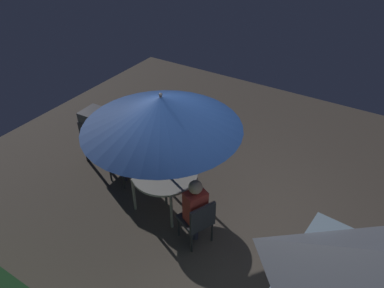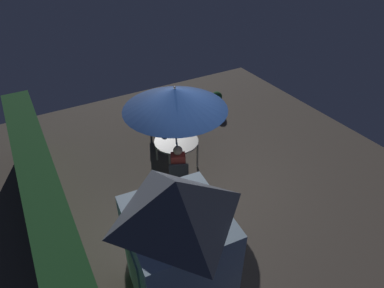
# 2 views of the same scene
# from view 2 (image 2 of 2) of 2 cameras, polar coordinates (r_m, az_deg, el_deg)

# --- Properties ---
(ground_plane) EXTENTS (11.00, 11.00, 0.00)m
(ground_plane) POSITION_cam_2_polar(r_m,az_deg,el_deg) (8.58, 0.85, -6.07)
(ground_plane) COLOR brown
(hedge_backdrop) EXTENTS (7.23, 0.66, 1.77)m
(hedge_backdrop) POSITION_cam_2_polar(r_m,az_deg,el_deg) (7.32, -23.80, -9.29)
(hedge_backdrop) COLOR #1E4C23
(hedge_backdrop) RESTS_ON ground
(garden_shed) EXTENTS (1.74, 1.68, 2.72)m
(garden_shed) POSITION_cam_2_polar(r_m,az_deg,el_deg) (5.41, -2.48, -17.11)
(garden_shed) COLOR #9EBCD1
(garden_shed) RESTS_ON ground
(patio_table) EXTENTS (1.17, 1.17, 0.76)m
(patio_table) POSITION_cam_2_polar(r_m,az_deg,el_deg) (8.67, -2.72, 0.23)
(patio_table) COLOR #B2ADA3
(patio_table) RESTS_ON ground
(patio_umbrella) EXTENTS (2.60, 2.60, 2.32)m
(patio_umbrella) POSITION_cam_2_polar(r_m,az_deg,el_deg) (8.00, -2.98, 7.84)
(patio_umbrella) COLOR #4C4C51
(patio_umbrella) RESTS_ON ground
(bbq_grill) EXTENTS (0.72, 0.52, 1.20)m
(bbq_grill) POSITION_cam_2_polar(r_m,az_deg,el_deg) (10.22, -5.73, 6.93)
(bbq_grill) COLOR #47474C
(bbq_grill) RESTS_ON ground
(chair_near_shed) EXTENTS (0.61, 0.61, 0.90)m
(chair_near_shed) POSITION_cam_2_polar(r_m,az_deg,el_deg) (7.95, -2.34, -5.15)
(chair_near_shed) COLOR #38383D
(chair_near_shed) RESTS_ON ground
(chair_far_side) EXTENTS (0.52, 0.51, 0.90)m
(chair_far_side) POSITION_cam_2_polar(r_m,az_deg,el_deg) (9.73, -5.18, 3.16)
(chair_far_side) COLOR #38383D
(chair_far_side) RESTS_ON ground
(potted_plant_by_shed) EXTENTS (0.37, 0.37, 0.63)m
(potted_plant_by_shed) POSITION_cam_2_polar(r_m,az_deg,el_deg) (11.56, 4.30, 7.74)
(potted_plant_by_shed) COLOR #936651
(potted_plant_by_shed) RESTS_ON ground
(person_in_red) EXTENTS (0.36, 0.41, 1.26)m
(person_in_red) POSITION_cam_2_polar(r_m,az_deg,el_deg) (7.85, -2.41, -3.29)
(person_in_red) COLOR #CC3D33
(person_in_red) RESTS_ON ground
(person_in_blue) EXTENTS (0.28, 0.37, 1.26)m
(person_in_blue) POSITION_cam_2_polar(r_m,az_deg,el_deg) (9.52, -5.10, 4.25)
(person_in_blue) COLOR #3866B2
(person_in_blue) RESTS_ON ground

